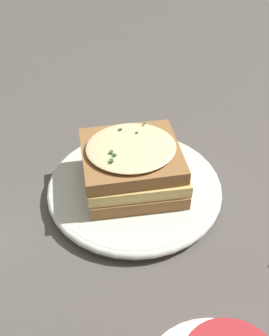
{
  "coord_description": "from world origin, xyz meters",
  "views": [
    {
      "loc": [
        -0.13,
        -0.37,
        0.39
      ],
      "look_at": [
        0.01,
        -0.01,
        0.05
      ],
      "focal_mm": 42.0,
      "sensor_mm": 36.0,
      "label": 1
    }
  ],
  "objects": [
    {
      "name": "ground_plane",
      "position": [
        0.0,
        0.0,
        0.0
      ],
      "size": [
        2.4,
        2.4,
        0.0
      ],
      "primitive_type": "plane",
      "color": "#514C47"
    },
    {
      "name": "dinner_plate",
      "position": [
        0.01,
        -0.01,
        0.01
      ],
      "size": [
        0.24,
        0.24,
        0.02
      ],
      "color": "silver",
      "rests_on": "ground_plane"
    },
    {
      "name": "sandwich",
      "position": [
        0.01,
        -0.01,
        0.05
      ],
      "size": [
        0.15,
        0.15,
        0.07
      ],
      "rotation": [
        0.0,
        0.0,
        6.04
      ],
      "color": "olive",
      "rests_on": "dinner_plate"
    }
  ]
}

